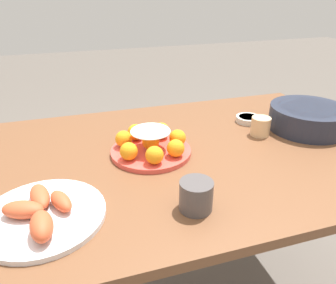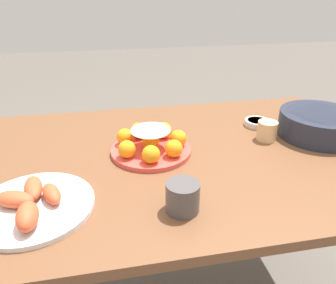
{
  "view_description": "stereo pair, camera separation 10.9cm",
  "coord_description": "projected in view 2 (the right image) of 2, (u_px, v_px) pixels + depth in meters",
  "views": [
    {
      "loc": [
        -0.35,
        -0.92,
        1.3
      ],
      "look_at": [
        -0.06,
        0.01,
        0.81
      ],
      "focal_mm": 35.0,
      "sensor_mm": 36.0,
      "label": 1
    },
    {
      "loc": [
        -0.24,
        -0.95,
        1.3
      ],
      "look_at": [
        -0.06,
        0.01,
        0.81
      ],
      "focal_mm": 35.0,
      "sensor_mm": 36.0,
      "label": 2
    }
  ],
  "objects": [
    {
      "name": "sauce_bowl",
      "position": [
        257.0,
        123.0,
        1.31
      ],
      "size": [
        0.1,
        0.1,
        0.02
      ],
      "color": "beige",
      "rests_on": "dining_table"
    },
    {
      "name": "seafood_platter",
      "position": [
        32.0,
        204.0,
        0.83
      ],
      "size": [
        0.31,
        0.31,
        0.06
      ],
      "color": "silver",
      "rests_on": "dining_table"
    },
    {
      "name": "cup_near",
      "position": [
        183.0,
        197.0,
        0.82
      ],
      "size": [
        0.09,
        0.09,
        0.08
      ],
      "color": "#4C4747",
      "rests_on": "dining_table"
    },
    {
      "name": "serving_bowl",
      "position": [
        320.0,
        123.0,
        1.21
      ],
      "size": [
        0.29,
        0.29,
        0.09
      ],
      "color": "#232838",
      "rests_on": "dining_table"
    },
    {
      "name": "cake_plate",
      "position": [
        151.0,
        143.0,
        1.09
      ],
      "size": [
        0.27,
        0.27,
        0.09
      ],
      "color": "#E04C42",
      "rests_on": "dining_table"
    },
    {
      "name": "dining_table",
      "position": [
        184.0,
        177.0,
        1.15
      ],
      "size": [
        1.39,
        0.92,
        0.77
      ],
      "color": "brown",
      "rests_on": "ground_plane"
    },
    {
      "name": "cup_far",
      "position": [
        267.0,
        131.0,
        1.18
      ],
      "size": [
        0.07,
        0.07,
        0.07
      ],
      "color": "#DBB27F",
      "rests_on": "dining_table"
    }
  ]
}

